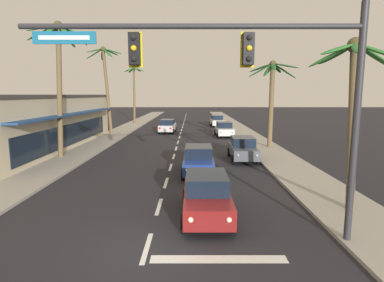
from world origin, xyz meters
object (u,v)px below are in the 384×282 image
sedan_parked_far_kerb (216,121)px  palm_right_second (270,88)px  palm_left_farthest (133,84)px  palm_right_nearest (351,89)px  storefront_strip_left (32,123)px  sedan_lead_at_stop_bar (205,195)px  palm_left_third (104,75)px  sedan_parked_mid_kerb (241,148)px  traffic_signal_mast (256,76)px  palm_left_second (57,61)px  sedan_parked_nearest_kerb (223,129)px  sedan_oncoming_far (166,126)px  sedan_third_in_queue (197,160)px

sedan_parked_far_kerb → palm_right_second: 20.03m
palm_left_farthest → palm_right_nearest: (15.64, -38.69, -1.45)m
palm_right_second → storefront_strip_left: bearing=-177.8°
sedan_lead_at_stop_bar → sedan_parked_far_kerb: (3.19, 34.81, 0.00)m
sedan_parked_far_kerb → palm_left_third: (-13.86, -9.68, 6.16)m
sedan_parked_mid_kerb → sedan_parked_far_kerb: bearing=89.9°
traffic_signal_mast → palm_right_second: 18.52m
sedan_lead_at_stop_bar → storefront_strip_left: bearing=133.9°
palm_left_second → palm_right_second: palm_left_second is taller
sedan_parked_nearest_kerb → palm_left_third: size_ratio=0.43×
palm_right_second → sedan_lead_at_stop_bar: bearing=-112.3°
sedan_parked_far_kerb → palm_left_second: bearing=-119.5°
storefront_strip_left → sedan_parked_mid_kerb: bearing=-13.3°
sedan_oncoming_far → palm_left_farthest: (-6.32, 12.05, 5.57)m
sedan_third_in_queue → sedan_oncoming_far: 20.74m
sedan_parked_mid_kerb → storefront_strip_left: 17.90m
sedan_lead_at_stop_bar → sedan_parked_nearest_kerb: 23.65m
storefront_strip_left → sedan_third_in_queue: bearing=-30.2°
sedan_third_in_queue → palm_left_farthest: (-9.80, 32.50, 5.57)m
palm_right_second → palm_left_second: bearing=-165.2°
sedan_lead_at_stop_bar → palm_left_second: bearing=132.4°
sedan_lead_at_stop_bar → palm_right_nearest: (5.65, 0.41, 4.13)m
sedan_parked_mid_kerb → palm_left_third: size_ratio=0.44×
palm_left_farthest → sedan_parked_far_kerb: bearing=-18.1°
palm_left_farthest → palm_right_nearest: bearing=-68.0°
traffic_signal_mast → sedan_parked_nearest_kerb: traffic_signal_mast is taller
sedan_parked_nearest_kerb → traffic_signal_mast: bearing=-93.9°
palm_left_third → palm_right_nearest: palm_left_third is taller
sedan_parked_far_kerb → traffic_signal_mast: bearing=-92.8°
traffic_signal_mast → sedan_parked_nearest_kerb: 26.16m
traffic_signal_mast → palm_right_nearest: (4.27, 2.69, -0.34)m
storefront_strip_left → sedan_parked_far_kerb: bearing=49.1°
sedan_third_in_queue → sedan_oncoming_far: bearing=99.7°
sedan_oncoming_far → palm_left_second: bearing=-112.3°
sedan_oncoming_far → palm_left_farthest: bearing=117.7°
sedan_third_in_queue → palm_left_third: palm_left_third is taller
sedan_parked_nearest_kerb → palm_right_nearest: size_ratio=0.65×
sedan_parked_far_kerb → palm_left_farthest: palm_left_farthest is taller
storefront_strip_left → traffic_signal_mast: bearing=-47.6°
sedan_parked_far_kerb → palm_right_second: bearing=-80.6°
palm_left_farthest → palm_right_nearest: size_ratio=1.35×
sedan_parked_far_kerb → storefront_strip_left: size_ratio=0.19×
sedan_oncoming_far → sedan_parked_mid_kerb: 17.78m
palm_left_third → palm_right_second: bearing=-29.3°
palm_left_third → sedan_oncoming_far: bearing=15.4°
traffic_signal_mast → palm_left_third: (-12.05, 27.41, 1.69)m
sedan_parked_nearest_kerb → palm_right_second: palm_right_second is taller
sedan_lead_at_stop_bar → sedan_parked_far_kerb: size_ratio=0.99×
sedan_parked_mid_kerb → palm_right_nearest: palm_right_nearest is taller
sedan_oncoming_far → sedan_parked_nearest_kerb: 7.69m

